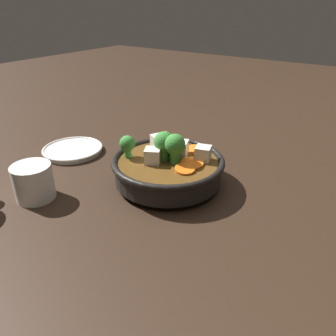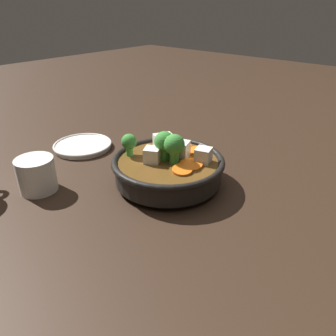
# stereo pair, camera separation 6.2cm
# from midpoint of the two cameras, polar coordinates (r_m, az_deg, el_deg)

# --- Properties ---
(ground_plane) EXTENTS (3.00, 3.00, 0.00)m
(ground_plane) POSITION_cam_midpoint_polar(r_m,az_deg,el_deg) (0.64, -2.79, -2.75)
(ground_plane) COLOR black
(stirfry_bowl) EXTENTS (0.21, 0.21, 0.11)m
(stirfry_bowl) POSITION_cam_midpoint_polar(r_m,az_deg,el_deg) (0.62, -2.86, 0.32)
(stirfry_bowl) COLOR black
(stirfry_bowl) RESTS_ON ground_plane
(side_saucer) EXTENTS (0.14, 0.14, 0.01)m
(side_saucer) POSITION_cam_midpoint_polar(r_m,az_deg,el_deg) (0.80, -18.41, 3.00)
(side_saucer) COLOR white
(side_saucer) RESTS_ON ground_plane
(tea_cup) EXTENTS (0.07, 0.07, 0.06)m
(tea_cup) POSITION_cam_midpoint_polar(r_m,az_deg,el_deg) (0.63, -25.03, -2.25)
(tea_cup) COLOR white
(tea_cup) RESTS_ON ground_plane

